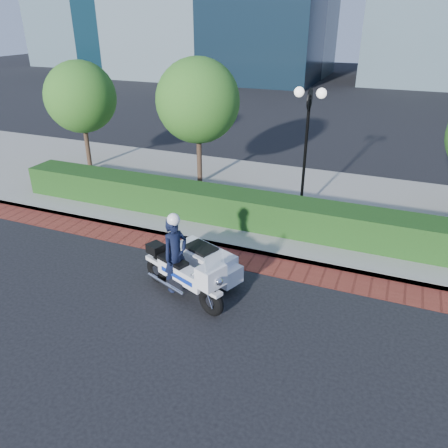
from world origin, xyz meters
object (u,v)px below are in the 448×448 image
at_px(lamppost, 307,132).
at_px(police_motorcycle, 191,263).
at_px(tree_b, 198,101).
at_px(tree_a, 81,97).

bearing_deg(lamppost, police_motorcycle, -105.37).
bearing_deg(lamppost, tree_b, 163.89).
height_order(tree_a, tree_b, tree_b).
distance_m(lamppost, police_motorcycle, 6.16).
bearing_deg(tree_a, police_motorcycle, -38.95).
bearing_deg(tree_b, police_motorcycle, -66.53).
height_order(lamppost, tree_a, tree_a).
xyz_separation_m(lamppost, tree_b, (-4.50, 1.30, 0.48)).
height_order(tree_a, police_motorcycle, tree_a).
distance_m(lamppost, tree_a, 10.09).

